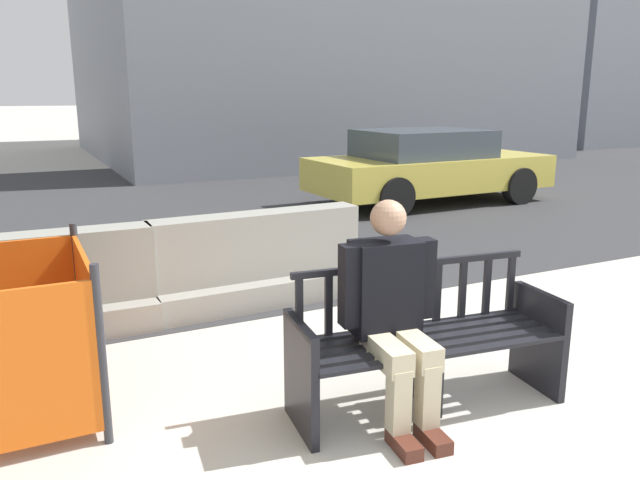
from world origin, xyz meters
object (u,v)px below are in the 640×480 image
(street_bench, at_px, (426,346))
(jersey_barrier_left, at_px, (25,297))
(seated_person, at_px, (392,308))
(car_taxi_near, at_px, (428,166))
(jersey_barrier_centre, at_px, (258,265))

(street_bench, height_order, jersey_barrier_left, street_bench)
(seated_person, relative_size, car_taxi_near, 0.31)
(jersey_barrier_centre, relative_size, jersey_barrier_left, 1.01)
(jersey_barrier_centre, height_order, jersey_barrier_left, same)
(street_bench, height_order, seated_person, seated_person)
(street_bench, relative_size, seated_person, 1.32)
(car_taxi_near, bearing_deg, jersey_barrier_centre, -141.08)
(seated_person, bearing_deg, street_bench, 5.38)
(jersey_barrier_centre, bearing_deg, street_bench, -84.84)
(street_bench, bearing_deg, jersey_barrier_left, 133.44)
(street_bench, bearing_deg, jersey_barrier_centre, 95.16)
(seated_person, height_order, jersey_barrier_centre, seated_person)
(jersey_barrier_centre, xyz_separation_m, car_taxi_near, (4.58, 3.70, 0.32))
(car_taxi_near, bearing_deg, street_bench, -125.80)
(seated_person, xyz_separation_m, jersey_barrier_centre, (0.06, 2.38, -0.35))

